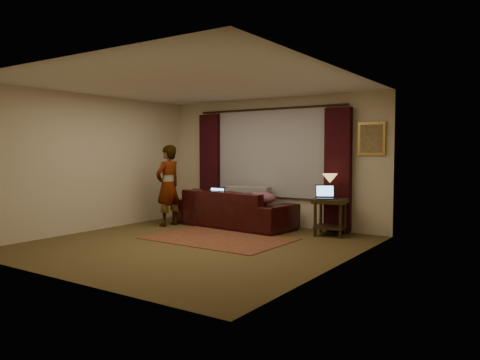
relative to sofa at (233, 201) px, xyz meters
The scene contains 20 objects.
floor 1.99m from the sofa, 74.77° to the right, with size 5.00×5.00×0.01m, color brown.
ceiling 2.84m from the sofa, 74.77° to the right, with size 5.00×5.00×0.02m, color silver.
wall_back 1.13m from the sofa, 51.78° to the left, with size 5.00×0.02×2.60m, color beige.
wall_front 4.46m from the sofa, 83.38° to the right, with size 5.00×0.02×2.60m, color beige.
wall_left 2.84m from the sofa, 137.03° to the right, with size 0.02×5.00×2.60m, color beige.
wall_right 3.62m from the sofa, 31.72° to the right, with size 0.02×5.00×2.60m, color beige.
sheer_curtain 1.25m from the sofa, 49.02° to the left, with size 2.50×0.05×1.80m, color #A6A6AF.
drape_left 1.31m from the sofa, 151.84° to the left, with size 0.50×0.14×2.30m, color black.
drape_right 2.18m from the sofa, 14.86° to the left, with size 0.50×0.14×2.30m, color black.
curtain_rod 2.00m from the sofa, 46.46° to the left, with size 0.04×0.04×3.40m, color #301E0E.
picture_frame 2.95m from the sofa, 13.22° to the left, with size 0.50×0.04×0.60m, color #B8903C.
sofa is the anchor object (origin of this frame).
throw_blanket 0.60m from the sofa, 39.57° to the left, with size 0.87×0.35×0.10m, color gray.
clothing_pile 0.82m from the sofa, 14.08° to the right, with size 0.56×0.43×0.24m, color #7B4454.
laptop_sofa 0.44m from the sofa, 162.06° to the right, with size 0.36×0.39×0.26m, color black, non-canonical shape.
area_rug 1.44m from the sofa, 66.22° to the right, with size 2.42×1.62×0.01m, color brown.
end_table 2.04m from the sofa, ahead, with size 0.58×0.58×0.67m, color black.
tiffany_lamp 2.02m from the sofa, ahead, with size 0.28×0.28×0.44m, color #A4944A, non-canonical shape.
laptop_table 2.01m from the sofa, ahead, with size 0.35×0.38×0.25m, color black, non-canonical shape.
person 1.37m from the sofa, 150.62° to the right, with size 0.48×0.48×1.65m, color gray.
Camera 1 is at (4.86, -5.84, 1.52)m, focal length 35.00 mm.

